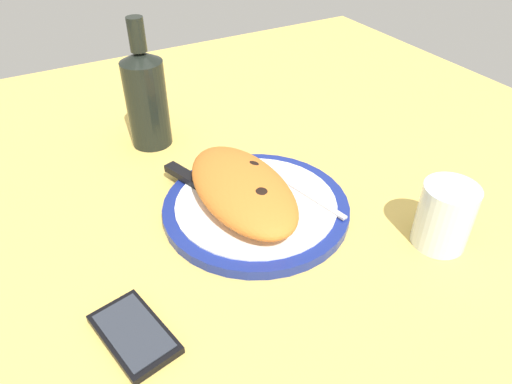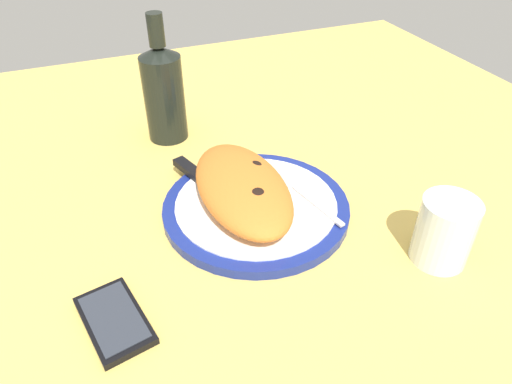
# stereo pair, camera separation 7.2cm
# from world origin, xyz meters

# --- Properties ---
(ground_plane) EXTENTS (1.50, 1.50, 0.03)m
(ground_plane) POSITION_xyz_m (0.00, 0.00, -0.01)
(ground_plane) COLOR #DBB756
(plate) EXTENTS (0.29, 0.29, 0.02)m
(plate) POSITION_xyz_m (0.00, 0.00, 0.01)
(plate) COLOR navy
(plate) RESTS_ON ground_plane
(calzone) EXTENTS (0.25, 0.14, 0.05)m
(calzone) POSITION_xyz_m (0.01, 0.02, 0.05)
(calzone) COLOR orange
(calzone) RESTS_ON plate
(fork) EXTENTS (0.16, 0.05, 0.00)m
(fork) POSITION_xyz_m (-0.01, -0.08, 0.02)
(fork) COLOR silver
(fork) RESTS_ON plate
(knife) EXTENTS (0.24, 0.10, 0.01)m
(knife) POSITION_xyz_m (0.07, 0.06, 0.02)
(knife) COLOR silver
(knife) RESTS_ON plate
(smartphone) EXTENTS (0.13, 0.09, 0.01)m
(smartphone) POSITION_xyz_m (-0.13, 0.24, 0.01)
(smartphone) COLOR black
(smartphone) RESTS_ON ground_plane
(water_glass) EXTENTS (0.08, 0.08, 0.10)m
(water_glass) POSITION_xyz_m (-0.19, -0.20, 0.04)
(water_glass) COLOR silver
(water_glass) RESTS_ON ground_plane
(wine_bottle) EXTENTS (0.08, 0.08, 0.24)m
(wine_bottle) POSITION_xyz_m (0.28, 0.07, 0.10)
(wine_bottle) COLOR black
(wine_bottle) RESTS_ON ground_plane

